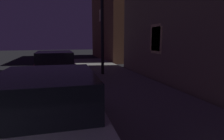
% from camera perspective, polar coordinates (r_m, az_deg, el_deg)
% --- Properties ---
extents(car_white, '(2.06, 4.30, 1.43)m').
position_cam_1_polar(car_white, '(3.47, -18.96, -12.40)').
color(car_white, silver).
rests_on(car_white, ground).
extents(car_red, '(2.11, 4.36, 1.43)m').
position_cam_1_polar(car_red, '(9.10, -17.23, 0.97)').
color(car_red, maroon).
rests_on(car_red, ground).
extents(street_lamp, '(0.44, 0.44, 5.19)m').
position_cam_1_polar(street_lamp, '(9.95, -3.08, 18.76)').
color(street_lamp, black).
rests_on(street_lamp, sidewalk).
extents(building_far, '(7.36, 9.66, 12.55)m').
position_cam_1_polar(building_far, '(21.19, 6.70, 20.88)').
color(building_far, brown).
rests_on(building_far, ground).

